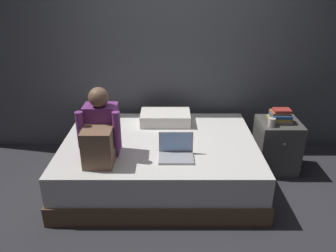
{
  "coord_description": "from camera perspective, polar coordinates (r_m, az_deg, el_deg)",
  "views": [
    {
      "loc": [
        -0.11,
        -2.73,
        2.01
      ],
      "look_at": [
        -0.12,
        0.1,
        0.74
      ],
      "focal_mm": 35.36,
      "sensor_mm": 36.0,
      "label": 1
    }
  ],
  "objects": [
    {
      "name": "ground_plane",
      "position": [
        3.39,
        2.05,
        -12.11
      ],
      "size": [
        8.0,
        8.0,
        0.0
      ],
      "primitive_type": "plane",
      "color": "#2D2D33"
    },
    {
      "name": "wall_back",
      "position": [
        3.99,
        1.8,
        14.7
      ],
      "size": [
        5.6,
        0.1,
        2.7
      ],
      "primitive_type": "cube",
      "color": "#4C4F54",
      "rests_on": "ground_plane"
    },
    {
      "name": "bed",
      "position": [
        3.51,
        -1.33,
        -6.05
      ],
      "size": [
        2.0,
        1.5,
        0.49
      ],
      "color": "brown",
      "rests_on": "ground_plane"
    },
    {
      "name": "nightstand",
      "position": [
        3.89,
        18.3,
        -3.26
      ],
      "size": [
        0.44,
        0.46,
        0.59
      ],
      "color": "#474442",
      "rests_on": "ground_plane"
    },
    {
      "name": "person_sitting",
      "position": [
        3.03,
        -11.48,
        -1.12
      ],
      "size": [
        0.39,
        0.44,
        0.66
      ],
      "color": "#75337A",
      "rests_on": "bed"
    },
    {
      "name": "laptop",
      "position": [
        3.07,
        1.52,
        -4.39
      ],
      "size": [
        0.32,
        0.23,
        0.22
      ],
      "color": "#9EA0A5",
      "rests_on": "bed"
    },
    {
      "name": "pillow",
      "position": [
        3.77,
        -0.33,
        1.48
      ],
      "size": [
        0.56,
        0.36,
        0.13
      ],
      "primitive_type": "cube",
      "color": "silver",
      "rests_on": "bed"
    },
    {
      "name": "book_stack",
      "position": [
        3.73,
        18.89,
        1.61
      ],
      "size": [
        0.24,
        0.17,
        0.15
      ],
      "color": "beige",
      "rests_on": "nightstand"
    },
    {
      "name": "mug",
      "position": [
        3.61,
        17.57,
        0.6
      ],
      "size": [
        0.08,
        0.08,
        0.09
      ],
      "primitive_type": "cylinder",
      "color": "#BCB2A3",
      "rests_on": "nightstand"
    }
  ]
}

